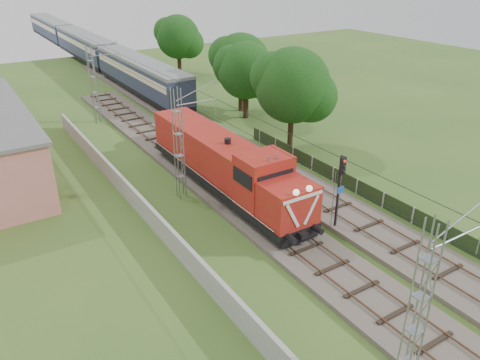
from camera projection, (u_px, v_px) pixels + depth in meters
ground at (324, 267)px, 26.25m from camera, size 140.00×140.00×0.00m
track_main at (254, 212)px, 31.51m from camera, size 4.20×70.00×0.45m
track_side at (221, 140)px, 43.83m from camera, size 4.20×80.00×0.45m
catenary at (179, 144)px, 32.23m from camera, size 3.31×70.00×8.00m
boundary_wall at (135, 199)px, 31.94m from camera, size 0.25×40.00×1.50m
fence at (383, 200)px, 32.13m from camera, size 0.12×32.00×1.20m
locomotive at (224, 163)px, 33.58m from camera, size 3.14×17.93×4.55m
coach_rake at (85, 45)px, 76.68m from camera, size 3.28×73.05×3.79m
signal_post at (340, 180)px, 28.27m from camera, size 0.56×0.44×5.10m
tree_a at (294, 86)px, 40.52m from camera, size 6.90×6.57×8.94m
tree_b at (242, 63)px, 50.64m from camera, size 6.58×6.26×8.52m
tree_c at (247, 71)px, 48.45m from camera, size 6.21×5.91×8.05m
tree_d at (179, 37)px, 67.27m from camera, size 6.50×6.19×8.42m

